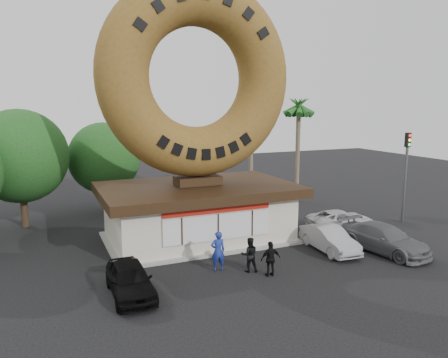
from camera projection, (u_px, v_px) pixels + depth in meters
The scene contains 16 objects.
ground at pixel (242, 275), 20.57m from camera, with size 90.00×90.00×0.00m, color black.
donut_shop at pixel (198, 210), 25.68m from camera, with size 11.20×7.20×3.80m.
giant_donut at pixel (197, 78), 24.38m from camera, with size 11.19×11.19×2.85m, color brown.
tree_west at pixel (20, 156), 27.83m from camera, with size 6.00×6.00×7.65m.
tree_mid at pixel (104, 158), 31.89m from camera, with size 5.20×5.20×6.63m.
palm_near at pixel (251, 98), 34.72m from camera, with size 2.60×2.60×9.75m.
palm_far at pixel (299, 109), 34.88m from camera, with size 2.60×2.60×8.75m.
street_lamp at pixel (131, 149), 33.55m from camera, with size 2.11×0.20×8.00m.
traffic_signal at pixel (406, 166), 28.98m from camera, with size 0.30×0.38×6.07m.
person_left at pixel (218, 251), 20.95m from camera, with size 0.72×0.47×1.96m, color navy.
person_center at pixel (249, 255), 20.85m from camera, with size 0.82×0.64×1.69m, color black.
person_right at pixel (271, 259), 20.30m from camera, with size 0.98×0.41×1.67m, color black.
car_black at pixel (130, 279), 18.25m from camera, with size 1.66×4.14×1.41m, color black.
car_silver at pixel (329, 239), 23.78m from camera, with size 1.43×4.11×1.36m, color gray.
car_grey at pixel (384, 239), 23.61m from camera, with size 2.08×5.12×1.49m, color #5D5F63.
car_white at pixel (341, 220), 27.88m from camera, with size 2.04×4.43×1.23m, color #BEBEBE.
Camera 1 is at (-8.49, -17.56, 7.98)m, focal length 35.00 mm.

